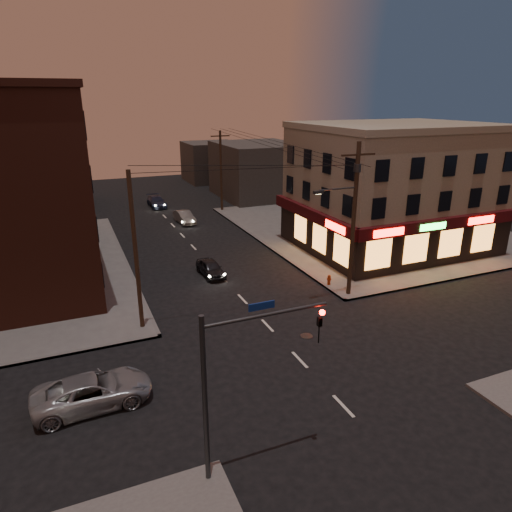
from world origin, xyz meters
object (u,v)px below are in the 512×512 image
sedan_near (211,268)px  fire_hydrant (329,279)px  sedan_far (157,202)px  sedan_mid (184,217)px  suv_cross (93,391)px

sedan_near → fire_hydrant: size_ratio=4.76×
sedan_far → fire_hydrant: bearing=-79.1°
sedan_far → sedan_mid: bearing=-83.2°
suv_cross → sedan_near: bearing=-38.8°
sedan_near → fire_hydrant: bearing=-39.4°
suv_cross → sedan_mid: 30.28m
suv_cross → sedan_far: (10.10, 36.80, -0.06)m
sedan_mid → suv_cross: bearing=-116.9°
sedan_mid → fire_hydrant: 21.38m
suv_cross → fire_hydrant: suv_cross is taller
sedan_near → sedan_far: sedan_far is taller
sedan_mid → fire_hydrant: (5.02, -20.78, -0.09)m
sedan_mid → sedan_far: bearing=92.9°
suv_cross → fire_hydrant: 17.89m
sedan_far → fire_hydrant: size_ratio=5.93×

